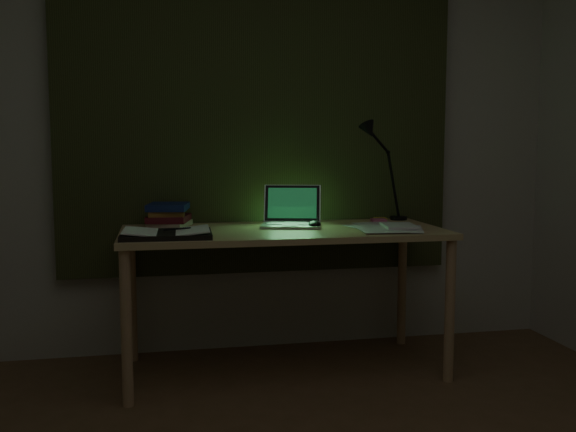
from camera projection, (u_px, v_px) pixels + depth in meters
name	position (u px, v px, depth m)	size (l,w,h in m)	color
wall_back	(258.00, 130.00, 3.61)	(3.50, 0.00, 2.50)	beige
curtain	(259.00, 94.00, 3.55)	(2.20, 0.06, 2.00)	#32371B
desk	(283.00, 300.00, 3.29)	(1.62, 0.71, 0.74)	tan
laptop	(291.00, 206.00, 3.33)	(0.31, 0.34, 0.22)	#BABABF
open_textbook	(167.00, 233.00, 2.97)	(0.41, 0.29, 0.04)	white
book_stack	(169.00, 215.00, 3.34)	(0.20, 0.24, 0.13)	white
loose_papers	(388.00, 226.00, 3.29)	(0.36, 0.38, 0.02)	silver
mouse	(315.00, 224.00, 3.30)	(0.06, 0.10, 0.04)	black
sticky_yellow	(380.00, 219.00, 3.65)	(0.07, 0.07, 0.01)	gold
sticky_pink	(379.00, 220.00, 3.57)	(0.08, 0.08, 0.02)	#CB4F79
desk_lamp	(399.00, 174.00, 3.65)	(0.35, 0.27, 0.52)	black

